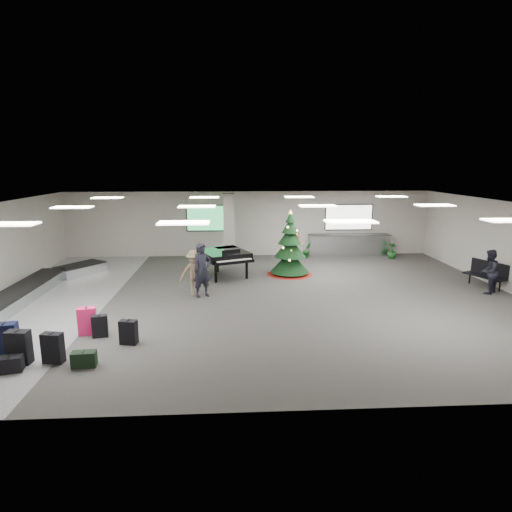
{
  "coord_description": "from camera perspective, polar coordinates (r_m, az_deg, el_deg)",
  "views": [
    {
      "loc": [
        -0.86,
        -14.12,
        4.49
      ],
      "look_at": [
        -0.0,
        1.0,
        1.24
      ],
      "focal_mm": 30.0,
      "sensor_mm": 36.0,
      "label": 1
    }
  ],
  "objects": [
    {
      "name": "ground",
      "position": [
        14.84,
        0.23,
        -5.5
      ],
      "size": [
        18.0,
        18.0,
        0.0
      ],
      "primitive_type": "plane",
      "color": "#3E3A38",
      "rests_on": "ground"
    },
    {
      "name": "room_envelope",
      "position": [
        14.95,
        -1.38,
        3.8
      ],
      "size": [
        18.02,
        14.02,
        3.21
      ],
      "color": "#B8B1A9",
      "rests_on": "ground"
    },
    {
      "name": "baggage_carousel",
      "position": [
        16.25,
        -28.65,
        -4.68
      ],
      "size": [
        2.28,
        9.71,
        0.43
      ],
      "color": "silver",
      "rests_on": "ground"
    },
    {
      "name": "service_counter",
      "position": [
        21.94,
        12.31,
        1.47
      ],
      "size": [
        4.05,
        0.65,
        1.08
      ],
      "color": "silver",
      "rests_on": "ground"
    },
    {
      "name": "suitcase_0",
      "position": [
        11.36,
        -29.06,
        -10.6
      ],
      "size": [
        0.53,
        0.32,
        0.82
      ],
      "rotation": [
        0.0,
        0.0,
        -0.08
      ],
      "color": "black",
      "rests_on": "ground"
    },
    {
      "name": "suitcase_1",
      "position": [
        11.08,
        -25.45,
        -11.01
      ],
      "size": [
        0.5,
        0.32,
        0.74
      ],
      "rotation": [
        0.0,
        0.0,
        -0.17
      ],
      "color": "black",
      "rests_on": "ground"
    },
    {
      "name": "pink_suitcase",
      "position": [
        12.47,
        -21.58,
        -8.05
      ],
      "size": [
        0.52,
        0.36,
        0.76
      ],
      "rotation": [
        0.0,
        0.0,
        0.2
      ],
      "color": "#FF2166",
      "rests_on": "ground"
    },
    {
      "name": "suitcase_3",
      "position": [
        12.19,
        -20.09,
        -8.77
      ],
      "size": [
        0.43,
        0.29,
        0.61
      ],
      "rotation": [
        0.0,
        0.0,
        0.2
      ],
      "color": "black",
      "rests_on": "ground"
    },
    {
      "name": "navy_suitcase",
      "position": [
        11.9,
        -30.39,
        -9.65
      ],
      "size": [
        0.58,
        0.38,
        0.85
      ],
      "rotation": [
        0.0,
        0.0,
        0.14
      ],
      "color": "black",
      "rests_on": "ground"
    },
    {
      "name": "green_duffel",
      "position": [
        10.68,
        -21.95,
        -12.63
      ],
      "size": [
        0.56,
        0.31,
        0.38
      ],
      "rotation": [
        0.0,
        0.0,
        0.08
      ],
      "color": "black",
      "rests_on": "ground"
    },
    {
      "name": "suitcase_7",
      "position": [
        11.51,
        -16.63,
        -9.7
      ],
      "size": [
        0.47,
        0.31,
        0.65
      ],
      "rotation": [
        0.0,
        0.0,
        -0.2
      ],
      "color": "black",
      "rests_on": "ground"
    },
    {
      "name": "black_duffel",
      "position": [
        11.13,
        -30.02,
        -12.39
      ],
      "size": [
        0.6,
        0.41,
        0.38
      ],
      "rotation": [
        0.0,
        0.0,
        0.22
      ],
      "color": "black",
      "rests_on": "ground"
    },
    {
      "name": "christmas_tree",
      "position": [
        17.73,
        4.54,
        0.48
      ],
      "size": [
        1.9,
        1.9,
        2.71
      ],
      "color": "#681509",
      "rests_on": "ground"
    },
    {
      "name": "grand_piano",
      "position": [
        17.36,
        -4.2,
        0.09
      ],
      "size": [
        2.36,
        2.64,
        1.24
      ],
      "rotation": [
        0.0,
        0.0,
        0.4
      ],
      "color": "black",
      "rests_on": "ground"
    },
    {
      "name": "bench",
      "position": [
        18.04,
        28.52,
        -2.01
      ],
      "size": [
        1.09,
        1.61,
        0.97
      ],
      "rotation": [
        0.0,
        0.0,
        0.4
      ],
      "color": "black",
      "rests_on": "ground"
    },
    {
      "name": "traveler_a",
      "position": [
        14.77,
        -7.18,
        -1.9
      ],
      "size": [
        0.82,
        0.74,
        1.88
      ],
      "primitive_type": "imported",
      "rotation": [
        0.0,
        0.0,
        0.54
      ],
      "color": "black",
      "rests_on": "ground"
    },
    {
      "name": "traveler_b",
      "position": [
        15.0,
        -8.21,
        -2.23
      ],
      "size": [
        1.13,
        0.76,
        1.62
      ],
      "primitive_type": "imported",
      "rotation": [
        0.0,
        0.0,
        0.16
      ],
      "color": "#846C51",
      "rests_on": "ground"
    },
    {
      "name": "traveler_bench",
      "position": [
        17.18,
        28.64,
        -1.84
      ],
      "size": [
        0.97,
        0.95,
        1.58
      ],
      "primitive_type": "imported",
      "rotation": [
        0.0,
        0.0,
        3.82
      ],
      "color": "black",
      "rests_on": "ground"
    },
    {
      "name": "potted_plant_left",
      "position": [
        21.06,
        6.79,
        0.77
      ],
      "size": [
        0.51,
        0.45,
        0.76
      ],
      "primitive_type": "imported",
      "rotation": [
        0.0,
        0.0,
        0.32
      ],
      "color": "#164719",
      "rests_on": "ground"
    },
    {
      "name": "potted_plant_right",
      "position": [
        21.82,
        17.68,
        0.7
      ],
      "size": [
        0.62,
        0.62,
        0.78
      ],
      "primitive_type": "imported",
      "rotation": [
        0.0,
        0.0,
        2.4
      ],
      "color": "#164719",
      "rests_on": "ground"
    }
  ]
}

